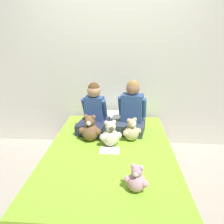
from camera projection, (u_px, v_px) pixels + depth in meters
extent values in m
plane|color=#B2A899|center=(110.00, 185.00, 2.29)|extent=(14.00, 14.00, 0.00)
cube|color=silver|center=(115.00, 62.00, 2.80)|extent=(8.00, 0.06, 2.50)
cube|color=brown|center=(110.00, 175.00, 2.24)|extent=(1.34, 1.86, 0.26)
cube|color=silver|center=(110.00, 159.00, 2.16)|extent=(1.31, 1.83, 0.18)
cube|color=#8CC633|center=(110.00, 151.00, 2.13)|extent=(1.33, 1.85, 0.03)
cube|color=#282D47|center=(94.00, 126.00, 2.52)|extent=(0.41, 0.46, 0.13)
cube|color=#33518E|center=(95.00, 108.00, 2.49)|extent=(0.25, 0.16, 0.30)
sphere|color=tan|center=(94.00, 91.00, 2.41)|extent=(0.17, 0.17, 0.17)
sphere|color=brown|center=(94.00, 88.00, 2.40)|extent=(0.15, 0.15, 0.15)
cylinder|color=#33518E|center=(85.00, 107.00, 2.52)|extent=(0.08, 0.14, 0.24)
cylinder|color=#33518E|center=(104.00, 109.00, 2.46)|extent=(0.08, 0.14, 0.24)
cube|color=#384251|center=(131.00, 127.00, 2.49)|extent=(0.39, 0.39, 0.13)
cube|color=#33518E|center=(132.00, 108.00, 2.45)|extent=(0.28, 0.21, 0.34)
sphere|color=#9E7051|center=(133.00, 88.00, 2.37)|extent=(0.16, 0.16, 0.16)
sphere|color=#A37A42|center=(133.00, 86.00, 2.36)|extent=(0.14, 0.14, 0.14)
cylinder|color=#33518E|center=(121.00, 106.00, 2.49)|extent=(0.08, 0.15, 0.28)
cylinder|color=#33518E|center=(144.00, 108.00, 2.42)|extent=(0.08, 0.15, 0.28)
sphere|color=brown|center=(90.00, 132.00, 2.28)|extent=(0.20, 0.20, 0.20)
sphere|color=brown|center=(90.00, 121.00, 2.23)|extent=(0.12, 0.12, 0.12)
sphere|color=white|center=(89.00, 123.00, 2.19)|extent=(0.06, 0.06, 0.06)
sphere|color=brown|center=(86.00, 117.00, 2.22)|extent=(0.05, 0.05, 0.05)
sphere|color=brown|center=(94.00, 117.00, 2.21)|extent=(0.05, 0.05, 0.05)
sphere|color=brown|center=(82.00, 130.00, 2.27)|extent=(0.07, 0.07, 0.07)
sphere|color=brown|center=(98.00, 132.00, 2.24)|extent=(0.07, 0.07, 0.07)
sphere|color=#D1B78E|center=(131.00, 133.00, 2.29)|extent=(0.17, 0.17, 0.17)
sphere|color=#D1B78E|center=(132.00, 123.00, 2.25)|extent=(0.11, 0.11, 0.11)
sphere|color=white|center=(134.00, 125.00, 2.21)|extent=(0.05, 0.05, 0.05)
sphere|color=#D1B78E|center=(129.00, 120.00, 2.22)|extent=(0.04, 0.04, 0.04)
sphere|color=#D1B78E|center=(135.00, 119.00, 2.25)|extent=(0.04, 0.04, 0.04)
sphere|color=#D1B78E|center=(126.00, 133.00, 2.24)|extent=(0.07, 0.07, 0.07)
sphere|color=#D1B78E|center=(138.00, 131.00, 2.30)|extent=(0.07, 0.07, 0.07)
sphere|color=silver|center=(110.00, 137.00, 2.18)|extent=(0.19, 0.19, 0.19)
sphere|color=silver|center=(110.00, 126.00, 2.13)|extent=(0.12, 0.12, 0.12)
sphere|color=#4C4742|center=(111.00, 129.00, 2.09)|extent=(0.05, 0.05, 0.05)
sphere|color=silver|center=(106.00, 123.00, 2.10)|extent=(0.05, 0.05, 0.05)
sphere|color=silver|center=(114.00, 122.00, 2.13)|extent=(0.05, 0.05, 0.05)
sphere|color=silver|center=(103.00, 137.00, 2.13)|extent=(0.07, 0.07, 0.07)
sphere|color=silver|center=(119.00, 135.00, 2.18)|extent=(0.07, 0.07, 0.07)
sphere|color=#DBA3B2|center=(136.00, 182.00, 1.54)|extent=(0.15, 0.15, 0.15)
sphere|color=#DBA3B2|center=(137.00, 171.00, 1.50)|extent=(0.09, 0.09, 0.09)
sphere|color=beige|center=(136.00, 174.00, 1.47)|extent=(0.04, 0.04, 0.04)
sphere|color=#DBA3B2|center=(133.00, 166.00, 1.50)|extent=(0.04, 0.04, 0.04)
sphere|color=#DBA3B2|center=(142.00, 168.00, 1.48)|extent=(0.04, 0.04, 0.04)
sphere|color=#DBA3B2|center=(127.00, 179.00, 1.54)|extent=(0.06, 0.06, 0.06)
sphere|color=#DBA3B2|center=(145.00, 184.00, 1.49)|extent=(0.06, 0.06, 0.06)
cube|color=silver|center=(113.00, 118.00, 2.79)|extent=(0.59, 0.32, 0.11)
cube|color=white|center=(109.00, 150.00, 2.10)|extent=(0.21, 0.15, 0.00)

